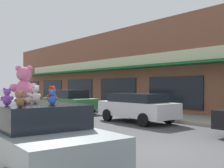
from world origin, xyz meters
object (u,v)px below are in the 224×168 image
Objects in this scene: teddy_bear_blue at (52,98)px; teddy_bear_purple at (7,97)px; teddy_bear_red at (52,95)px; teddy_bear_giant at (24,85)px; teddy_bear_brown at (20,99)px; teddy_bear_cream at (29,98)px; plush_art_car at (29,136)px; parked_car_far_right at (69,101)px; parked_car_far_center at (137,107)px; teddy_bear_white at (36,95)px.

teddy_bear_purple is at bearing 17.15° from teddy_bear_blue.
teddy_bear_red is (0.74, -0.29, 0.02)m from teddy_bear_purple.
teddy_bear_giant is at bearing -29.59° from teddy_bear_blue.
teddy_bear_brown is at bearing 59.11° from teddy_bear_blue.
teddy_bear_cream is (0.02, -0.22, -0.26)m from teddy_bear_giant.
parked_car_far_right reaches higher than plush_art_car.
teddy_bear_cream is 0.05× the size of parked_car_far_right.
parked_car_far_right is at bearing 90.00° from parked_car_far_center.
teddy_bear_red reaches higher than parked_car_far_right.
teddy_bear_red is 1.25× the size of teddy_bear_blue.
teddy_bear_cream is at bearing -27.52° from teddy_bear_blue.
teddy_bear_cream is 0.15m from teddy_bear_white.
teddy_bear_white is (0.65, 0.24, 0.02)m from teddy_bear_purple.
parked_car_far_right is (7.31, 11.90, -0.80)m from teddy_bear_blue.
teddy_bear_cream is at bearing -90.13° from teddy_bear_brown.
teddy_bear_cream is 0.06× the size of parked_car_far_center.
parked_car_far_right is at bearing -73.37° from teddy_bear_cream.
teddy_bear_giant is at bearing -35.37° from teddy_bear_cream.
teddy_bear_brown is 0.75× the size of teddy_bear_white.
plush_art_car is 13.19× the size of teddy_bear_red.
teddy_bear_blue is (0.10, -0.84, 0.82)m from plush_art_car.
teddy_bear_white is (0.14, -0.24, -0.20)m from teddy_bear_giant.
teddy_bear_white is (-0.03, 0.67, 0.04)m from teddy_bear_blue.
teddy_bear_cream is 0.80× the size of teddy_bear_blue.
teddy_bear_blue reaches higher than teddy_bear_cream.
teddy_bear_red reaches higher than parked_car_far_center.
teddy_bear_cream is 13.49m from parked_car_far_right.
teddy_bear_blue is at bearing 39.55° from teddy_bear_red.
teddy_bear_purple is 9.41m from parked_car_far_center.
teddy_bear_cream is 0.94m from teddy_bear_brown.
teddy_bear_white is (0.06, -0.17, 0.86)m from plush_art_car.
teddy_bear_blue reaches higher than parked_car_far_center.
teddy_bear_purple is 0.59m from teddy_bear_cream.
teddy_bear_white is at bearing -106.07° from teddy_bear_red.
teddy_bear_brown is (-0.49, -0.81, 0.02)m from teddy_bear_cream.
teddy_bear_brown is 0.06× the size of parked_car_far_right.
teddy_bear_brown is at bearing 111.20° from teddy_bear_purple.
teddy_bear_blue is at bearing -139.37° from teddy_bear_brown.
teddy_bear_purple is 0.08× the size of parked_car_far_center.
teddy_bear_red is at bearing 85.48° from teddy_bear_white.
teddy_bear_purple is 0.07× the size of parked_car_far_right.
parked_car_far_right is (7.49, 10.98, -1.03)m from teddy_bear_giant.
teddy_bear_red is 0.08× the size of parked_car_far_right.
teddy_bear_blue is at bearing -143.95° from parked_car_far_center.
teddy_bear_blue is (0.65, 0.11, 0.00)m from teddy_bear_brown.
teddy_bear_purple reaches higher than parked_car_far_right.
teddy_bear_blue reaches higher than plush_art_car.
plush_art_car is 16.50× the size of teddy_bear_blue.
parked_car_far_right is (7.48, 11.20, -0.77)m from teddy_bear_cream.
parked_car_far_right is at bearing -72.30° from teddy_bear_blue.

